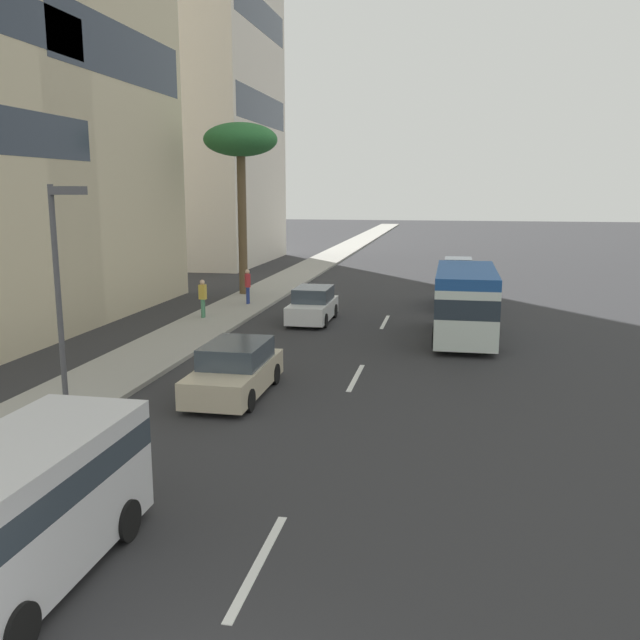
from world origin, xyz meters
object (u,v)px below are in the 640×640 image
at_px(car_fourth, 457,292).
at_px(van_fifth, 18,506).
at_px(pedestrian_mid_block, 248,285).
at_px(pedestrian_near_lamp, 203,297).
at_px(car_second, 458,272).
at_px(street_lamp, 61,276).
at_px(minibus_lead, 465,301).
at_px(palm_tree, 241,145).
at_px(car_sixth, 235,370).
at_px(car_third, 313,306).

xyz_separation_m(car_fourth, van_fifth, (-26.88, 6.62, 0.53)).
bearing_deg(pedestrian_mid_block, pedestrian_near_lamp, -45.31).
distance_m(car_second, street_lamp, 30.90).
height_order(minibus_lead, street_lamp, street_lamp).
height_order(palm_tree, street_lamp, palm_tree).
bearing_deg(pedestrian_mid_block, car_sixth, -17.36).
relative_size(car_sixth, pedestrian_mid_block, 2.48).
distance_m(pedestrian_mid_block, palm_tree, 8.04).
height_order(car_second, car_fourth, car_second).
xyz_separation_m(minibus_lead, car_third, (2.45, 6.75, -0.82)).
height_order(car_second, pedestrian_near_lamp, pedestrian_near_lamp).
relative_size(van_fifth, palm_tree, 0.53).
xyz_separation_m(van_fifth, pedestrian_near_lamp, (20.65, 4.87, -0.15)).
relative_size(car_sixth, street_lamp, 0.75).
xyz_separation_m(minibus_lead, palm_tree, (9.14, 12.12, 6.79)).
relative_size(car_second, street_lamp, 0.72).
distance_m(car_second, pedestrian_near_lamp, 18.97).
distance_m(minibus_lead, car_second, 16.76).
height_order(car_third, van_fifth, van_fifth).
xyz_separation_m(van_fifth, pedestrian_mid_block, (24.74, 3.98, -0.13)).
height_order(van_fifth, palm_tree, palm_tree).
height_order(car_third, car_sixth, car_third).
bearing_deg(minibus_lead, car_third, 70.06).
xyz_separation_m(pedestrian_mid_block, palm_tree, (3.31, 1.26, 7.22)).
bearing_deg(car_fourth, minibus_lead, -178.12).
bearing_deg(car_second, car_fourth, 179.44).
height_order(car_second, van_fifth, van_fifth).
xyz_separation_m(car_second, car_fourth, (-8.79, 0.09, -0.04)).
xyz_separation_m(minibus_lead, car_fourth, (7.96, 0.26, -0.83)).
height_order(car_fourth, van_fifth, van_fifth).
xyz_separation_m(minibus_lead, car_second, (16.75, 0.17, -0.79)).
bearing_deg(pedestrian_near_lamp, palm_tree, 97.68).
xyz_separation_m(car_third, van_fifth, (-21.37, 0.14, 0.52)).
bearing_deg(palm_tree, car_second, -57.51).
distance_m(car_third, pedestrian_near_lamp, 5.08).
height_order(pedestrian_near_lamp, pedestrian_mid_block, pedestrian_mid_block).
xyz_separation_m(car_sixth, palm_tree, (18.11, 5.40, 7.63)).
relative_size(car_third, car_fourth, 0.90).
height_order(car_second, car_third, car_second).
xyz_separation_m(car_fourth, palm_tree, (1.18, 11.86, 7.62)).
bearing_deg(car_sixth, street_lamp, -43.46).
relative_size(van_fifth, pedestrian_near_lamp, 2.85).
bearing_deg(car_sixth, van_fifth, -0.93).
relative_size(car_third, street_lamp, 0.68).
bearing_deg(car_second, car_third, 155.32).
bearing_deg(car_second, car_sixth, 165.71).
xyz_separation_m(palm_tree, street_lamp, (-21.54, -2.15, -4.49)).
bearing_deg(palm_tree, pedestrian_mid_block, -159.13).
bearing_deg(car_third, car_second, 155.32).
distance_m(van_fifth, car_sixth, 9.96).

